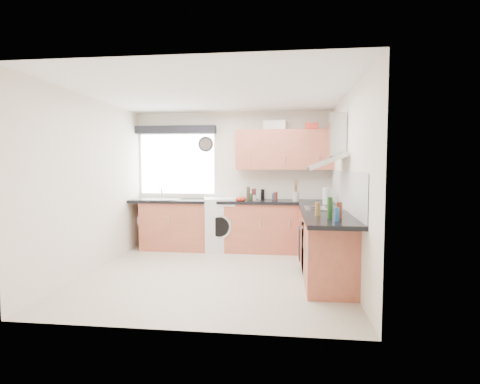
# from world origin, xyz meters

# --- Properties ---
(ground_plane) EXTENTS (3.60, 3.60, 0.00)m
(ground_plane) POSITION_xyz_m (0.00, 0.00, 0.00)
(ground_plane) COLOR beige
(ceiling) EXTENTS (3.60, 3.60, 0.02)m
(ceiling) POSITION_xyz_m (0.00, 0.00, 2.50)
(ceiling) COLOR white
(ceiling) RESTS_ON wall_back
(wall_back) EXTENTS (3.60, 0.02, 2.50)m
(wall_back) POSITION_xyz_m (0.00, 1.80, 1.25)
(wall_back) COLOR silver
(wall_back) RESTS_ON ground_plane
(wall_front) EXTENTS (3.60, 0.02, 2.50)m
(wall_front) POSITION_xyz_m (0.00, -1.80, 1.25)
(wall_front) COLOR silver
(wall_front) RESTS_ON ground_plane
(wall_left) EXTENTS (0.02, 3.60, 2.50)m
(wall_left) POSITION_xyz_m (-1.80, 0.00, 1.25)
(wall_left) COLOR silver
(wall_left) RESTS_ON ground_plane
(wall_right) EXTENTS (0.02, 3.60, 2.50)m
(wall_right) POSITION_xyz_m (1.80, 0.00, 1.25)
(wall_right) COLOR silver
(wall_right) RESTS_ON ground_plane
(window) EXTENTS (1.40, 0.02, 1.10)m
(window) POSITION_xyz_m (-1.05, 1.79, 1.55)
(window) COLOR silver
(window) RESTS_ON wall_back
(window_blind) EXTENTS (1.50, 0.18, 0.14)m
(window_blind) POSITION_xyz_m (-1.05, 1.70, 2.18)
(window_blind) COLOR black
(window_blind) RESTS_ON wall_back
(splashback) EXTENTS (0.01, 3.00, 0.54)m
(splashback) POSITION_xyz_m (1.79, 0.30, 1.18)
(splashback) COLOR white
(splashback) RESTS_ON wall_right
(base_cab_back) EXTENTS (3.00, 0.58, 0.86)m
(base_cab_back) POSITION_xyz_m (-0.10, 1.51, 0.43)
(base_cab_back) COLOR #9D4C36
(base_cab_back) RESTS_ON ground_plane
(base_cab_corner) EXTENTS (0.60, 0.60, 0.86)m
(base_cab_corner) POSITION_xyz_m (1.50, 1.50, 0.43)
(base_cab_corner) COLOR #9D4C36
(base_cab_corner) RESTS_ON ground_plane
(base_cab_right) EXTENTS (0.58, 2.10, 0.86)m
(base_cab_right) POSITION_xyz_m (1.51, 0.15, 0.43)
(base_cab_right) COLOR #9D4C36
(base_cab_right) RESTS_ON ground_plane
(worktop_back) EXTENTS (3.60, 0.62, 0.05)m
(worktop_back) POSITION_xyz_m (0.00, 1.50, 0.89)
(worktop_back) COLOR black
(worktop_back) RESTS_ON base_cab_back
(worktop_right) EXTENTS (0.62, 2.42, 0.05)m
(worktop_right) POSITION_xyz_m (1.50, 0.00, 0.89)
(worktop_right) COLOR black
(worktop_right) RESTS_ON base_cab_right
(sink) EXTENTS (0.84, 0.46, 0.10)m
(sink) POSITION_xyz_m (-1.33, 1.50, 0.95)
(sink) COLOR #B4B4B4
(sink) RESTS_ON worktop_back
(oven) EXTENTS (0.56, 0.58, 0.85)m
(oven) POSITION_xyz_m (1.50, 0.30, 0.42)
(oven) COLOR black
(oven) RESTS_ON ground_plane
(hob_plate) EXTENTS (0.52, 0.52, 0.01)m
(hob_plate) POSITION_xyz_m (1.50, 0.30, 0.92)
(hob_plate) COLOR #B4B4B4
(hob_plate) RESTS_ON worktop_right
(extractor_hood) EXTENTS (0.52, 0.78, 0.66)m
(extractor_hood) POSITION_xyz_m (1.60, 0.30, 1.77)
(extractor_hood) COLOR #B4B4B4
(extractor_hood) RESTS_ON wall_right
(upper_cabinets) EXTENTS (1.70, 0.35, 0.70)m
(upper_cabinets) POSITION_xyz_m (0.95, 1.62, 1.80)
(upper_cabinets) COLOR #9D4C36
(upper_cabinets) RESTS_ON wall_back
(washing_machine) EXTENTS (0.77, 0.75, 0.94)m
(washing_machine) POSITION_xyz_m (-0.15, 1.52, 0.47)
(washing_machine) COLOR silver
(washing_machine) RESTS_ON ground_plane
(wall_clock) EXTENTS (0.28, 0.04, 0.28)m
(wall_clock) POSITION_xyz_m (-0.50, 1.76, 1.92)
(wall_clock) COLOR black
(wall_clock) RESTS_ON wall_back
(casserole) EXTENTS (0.44, 0.35, 0.17)m
(casserole) POSITION_xyz_m (0.79, 1.72, 2.23)
(casserole) COLOR silver
(casserole) RESTS_ON upper_cabinets
(storage_box) EXTENTS (0.22, 0.18, 0.10)m
(storage_box) POSITION_xyz_m (1.41, 1.52, 2.20)
(storage_box) COLOR red
(storage_box) RESTS_ON upper_cabinets
(utensil_pot) EXTENTS (0.13, 0.13, 0.15)m
(utensil_pot) POSITION_xyz_m (1.15, 1.35, 0.99)
(utensil_pot) COLOR #A39284
(utensil_pot) RESTS_ON worktop_back
(kitchen_roll) EXTENTS (0.14, 0.14, 0.26)m
(kitchen_roll) POSITION_xyz_m (1.62, 0.94, 1.04)
(kitchen_roll) COLOR silver
(kitchen_roll) RESTS_ON worktop_right
(tomato_cluster) EXTENTS (0.18, 0.18, 0.07)m
(tomato_cluster) POSITION_xyz_m (0.21, 1.30, 0.95)
(tomato_cluster) COLOR #B42512
(tomato_cluster) RESTS_ON worktop_back
(jar_0) EXTENTS (0.07, 0.07, 0.18)m
(jar_0) POSITION_xyz_m (0.56, 1.70, 1.00)
(jar_0) COLOR black
(jar_0) RESTS_ON worktop_back
(jar_1) EXTENTS (0.08, 0.08, 0.15)m
(jar_1) POSITION_xyz_m (0.80, 1.49, 0.98)
(jar_1) COLOR #421C17
(jar_1) RESTS_ON worktop_back
(jar_2) EXTENTS (0.04, 0.04, 0.11)m
(jar_2) POSITION_xyz_m (0.36, 1.58, 0.97)
(jar_2) COLOR #1E5622
(jar_2) RESTS_ON worktop_back
(jar_3) EXTENTS (0.07, 0.07, 0.10)m
(jar_3) POSITION_xyz_m (0.43, 1.44, 0.96)
(jar_3) COLOR #B6A79B
(jar_3) RESTS_ON worktop_back
(jar_4) EXTENTS (0.07, 0.07, 0.21)m
(jar_4) POSITION_xyz_m (0.42, 1.44, 1.01)
(jar_4) COLOR #47191A
(jar_4) RESTS_ON worktop_back
(jar_5) EXTENTS (0.06, 0.06, 0.24)m
(jar_5) POSITION_xyz_m (0.33, 1.40, 1.03)
(jar_5) COLOR #36281E
(jar_5) RESTS_ON worktop_back
(jar_6) EXTENTS (0.04, 0.04, 0.20)m
(jar_6) POSITION_xyz_m (0.52, 1.54, 1.01)
(jar_6) COLOR #B6A79B
(jar_6) RESTS_ON worktop_back
(jar_7) EXTENTS (0.04, 0.04, 0.11)m
(jar_7) POSITION_xyz_m (0.75, 1.61, 0.97)
(jar_7) COLOR navy
(jar_7) RESTS_ON worktop_back
(bottle_0) EXTENTS (0.06, 0.06, 0.25)m
(bottle_0) POSITION_xyz_m (1.48, -0.67, 1.03)
(bottle_0) COLOR #163814
(bottle_0) RESTS_ON worktop_right
(bottle_1) EXTENTS (0.06, 0.06, 0.17)m
(bottle_1) POSITION_xyz_m (1.36, -0.46, 0.99)
(bottle_1) COLOR brown
(bottle_1) RESTS_ON worktop_right
(bottle_2) EXTENTS (0.06, 0.06, 0.15)m
(bottle_2) POSITION_xyz_m (1.53, -0.87, 0.99)
(bottle_2) COLOR navy
(bottle_2) RESTS_ON worktop_right
(bottle_3) EXTENTS (0.06, 0.06, 0.19)m
(bottle_3) POSITION_xyz_m (1.59, -0.64, 1.01)
(bottle_3) COLOR maroon
(bottle_3) RESTS_ON worktop_right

